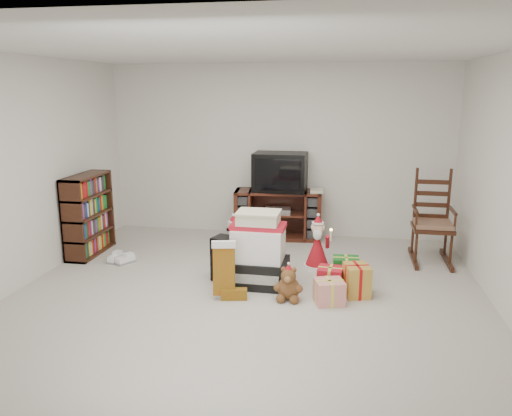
{
  "coord_description": "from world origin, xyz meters",
  "views": [
    {
      "loc": [
        0.93,
        -4.76,
        2.13
      ],
      "look_at": [
        -0.0,
        0.6,
        0.84
      ],
      "focal_mm": 35.0,
      "sensor_mm": 36.0,
      "label": 1
    }
  ],
  "objects": [
    {
      "name": "room",
      "position": [
        0.0,
        0.0,
        1.25
      ],
      "size": [
        5.01,
        5.01,
        2.51
      ],
      "color": "#B5AFA6",
      "rests_on": "ground"
    },
    {
      "name": "tv_stand",
      "position": [
        0.04,
        2.25,
        0.36
      ],
      "size": [
        1.27,
        0.54,
        0.71
      ],
      "rotation": [
        0.0,
        0.0,
        0.08
      ],
      "color": "#481A14",
      "rests_on": "floor"
    },
    {
      "name": "bookshelf",
      "position": [
        -2.33,
        1.12,
        0.51
      ],
      "size": [
        0.29,
        0.87,
        1.06
      ],
      "color": "#3E1D10",
      "rests_on": "floor"
    },
    {
      "name": "rocking_chair",
      "position": [
        2.08,
        1.62,
        0.41
      ],
      "size": [
        0.49,
        0.81,
        1.21
      ],
      "rotation": [
        0.0,
        0.0,
        -0.01
      ],
      "color": "#3E1D10",
      "rests_on": "floor"
    },
    {
      "name": "gift_pile",
      "position": [
        0.06,
        0.42,
        0.36
      ],
      "size": [
        0.66,
        0.48,
        0.82
      ],
      "rotation": [
        0.0,
        0.0,
        -0.02
      ],
      "color": "black",
      "rests_on": "floor"
    },
    {
      "name": "red_suitcase",
      "position": [
        -0.26,
        0.46,
        0.26
      ],
      "size": [
        0.44,
        0.32,
        0.6
      ],
      "rotation": [
        0.0,
        0.0,
        -0.31
      ],
      "color": "maroon",
      "rests_on": "floor"
    },
    {
      "name": "stocking",
      "position": [
        -0.23,
        -0.01,
        0.31
      ],
      "size": [
        0.31,
        0.18,
        0.62
      ],
      "primitive_type": null,
      "rotation": [
        0.0,
        0.0,
        0.19
      ],
      "color": "#0C7414",
      "rests_on": "floor"
    },
    {
      "name": "teddy_bear",
      "position": [
        0.43,
        0.07,
        0.15
      ],
      "size": [
        0.24,
        0.21,
        0.35
      ],
      "color": "brown",
      "rests_on": "floor"
    },
    {
      "name": "santa_figurine",
      "position": [
        0.68,
        1.07,
        0.26
      ],
      "size": [
        0.33,
        0.31,
        0.67
      ],
      "color": "#A1111B",
      "rests_on": "floor"
    },
    {
      "name": "mrs_claus_figurine",
      "position": [
        -0.4,
        1.2,
        0.23
      ],
      "size": [
        0.29,
        0.27,
        0.59
      ],
      "color": "#A1111B",
      "rests_on": "floor"
    },
    {
      "name": "sneaker_pair",
      "position": [
        -1.78,
        0.84,
        0.04
      ],
      "size": [
        0.33,
        0.27,
        0.09
      ],
      "rotation": [
        0.0,
        0.0,
        -0.27
      ],
      "color": "white",
      "rests_on": "floor"
    },
    {
      "name": "gift_cluster",
      "position": [
        0.95,
        0.38,
        0.14
      ],
      "size": [
        0.58,
        0.89,
        0.27
      ],
      "color": "#B31424",
      "rests_on": "floor"
    },
    {
      "name": "crt_television",
      "position": [
        0.06,
        2.26,
        0.98
      ],
      "size": [
        0.76,
        0.56,
        0.55
      ],
      "rotation": [
        0.0,
        0.0,
        -0.02
      ],
      "color": "black",
      "rests_on": "tv_stand"
    }
  ]
}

